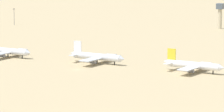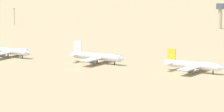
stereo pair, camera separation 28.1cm
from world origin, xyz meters
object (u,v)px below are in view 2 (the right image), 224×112
object	(u,v)px
parked_jet_white_4	(97,57)
parked_jet_yellow_5	(193,65)
light_pole_west	(14,15)
parked_jet_red_3	(7,51)
control_tower	(220,14)

from	to	relation	value
parked_jet_white_4	parked_jet_yellow_5	size ratio (longest dim) A/B	1.03
parked_jet_white_4	parked_jet_yellow_5	bearing A→B (deg)	1.71
light_pole_west	parked_jet_red_3	bearing A→B (deg)	-53.42
parked_jet_red_3	parked_jet_yellow_5	world-z (taller)	parked_jet_yellow_5
parked_jet_white_4	parked_jet_yellow_5	world-z (taller)	parked_jet_white_4
parked_jet_red_3	parked_jet_yellow_5	distance (m)	113.01
parked_jet_white_4	light_pole_west	xyz separation A→B (m)	(-162.68, 136.73, 4.22)
parked_jet_red_3	parked_jet_white_4	bearing A→B (deg)	7.16
control_tower	parked_jet_white_4	bearing A→B (deg)	-89.06
parked_jet_white_4	light_pole_west	world-z (taller)	light_pole_west
control_tower	light_pole_west	world-z (taller)	control_tower
parked_jet_yellow_5	control_tower	world-z (taller)	control_tower
parked_jet_red_3	light_pole_west	size ratio (longest dim) A/B	2.47
control_tower	light_pole_west	xyz separation A→B (m)	(-159.51, -57.44, -4.16)
parked_jet_yellow_5	control_tower	distance (m)	203.08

